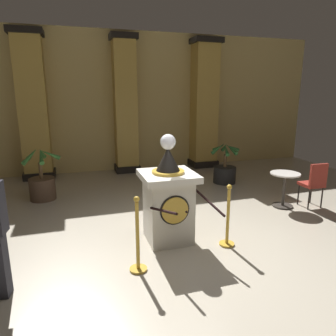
# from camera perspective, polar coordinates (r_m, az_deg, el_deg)

# --- Properties ---
(ground_plane) EXTENTS (12.62, 12.62, 0.00)m
(ground_plane) POSITION_cam_1_polar(r_m,az_deg,el_deg) (4.99, 2.61, -14.32)
(ground_plane) COLOR #B2A893
(back_wall) EXTENTS (12.62, 0.16, 4.10)m
(back_wall) POSITION_cam_1_polar(r_m,az_deg,el_deg) (9.62, -8.27, 11.87)
(back_wall) COLOR tan
(back_wall) RESTS_ON ground_plane
(pedestal_clock) EXTENTS (0.85, 0.85, 1.74)m
(pedestal_clock) POSITION_cam_1_polar(r_m,az_deg,el_deg) (4.94, 0.01, -5.93)
(pedestal_clock) COLOR silver
(pedestal_clock) RESTS_ON ground_plane
(stanchion_near) EXTENTS (0.24, 0.24, 1.06)m
(stanchion_near) POSITION_cam_1_polar(r_m,az_deg,el_deg) (4.25, -5.61, -13.99)
(stanchion_near) COLOR gold
(stanchion_near) RESTS_ON ground_plane
(stanchion_far) EXTENTS (0.24, 0.24, 1.00)m
(stanchion_far) POSITION_cam_1_polar(r_m,az_deg,el_deg) (4.98, 10.96, -10.21)
(stanchion_far) COLOR gold
(stanchion_far) RESTS_ON ground_plane
(velvet_rope) EXTENTS (0.93, 0.91, 0.22)m
(velvet_rope) POSITION_cam_1_polar(r_m,az_deg,el_deg) (4.40, 3.47, -7.05)
(velvet_rope) COLOR black
(column_left) EXTENTS (0.87, 0.87, 3.93)m
(column_left) POSITION_cam_1_polar(r_m,az_deg,el_deg) (9.25, -23.61, 10.22)
(column_left) COLOR black
(column_left) RESTS_ON ground_plane
(column_right) EXTENTS (0.88, 0.88, 3.93)m
(column_right) POSITION_cam_1_polar(r_m,az_deg,el_deg) (10.03, 6.55, 11.45)
(column_right) COLOR black
(column_right) RESTS_ON ground_plane
(column_centre_rear) EXTENTS (0.76, 0.76, 3.93)m
(column_centre_rear) POSITION_cam_1_polar(r_m,az_deg,el_deg) (9.32, -7.94, 11.24)
(column_centre_rear) COLOR black
(column_centre_rear) RESTS_ON ground_plane
(potted_palm_left) EXTENTS (0.80, 0.87, 1.21)m
(potted_palm_left) POSITION_cam_1_polar(r_m,az_deg,el_deg) (7.45, -22.24, -2.83)
(potted_palm_left) COLOR #4C3828
(potted_palm_left) RESTS_ON ground_plane
(potted_palm_right) EXTENTS (0.83, 0.80, 1.10)m
(potted_palm_right) POSITION_cam_1_polar(r_m,az_deg,el_deg) (8.32, 10.42, -0.53)
(potted_palm_right) COLOR black
(potted_palm_right) RESTS_ON ground_plane
(cafe_table) EXTENTS (0.60, 0.60, 0.73)m
(cafe_table) POSITION_cam_1_polar(r_m,az_deg,el_deg) (6.88, 20.69, -3.00)
(cafe_table) COLOR #332D28
(cafe_table) RESTS_ON ground_plane
(cafe_chair_red) EXTENTS (0.41, 0.41, 0.96)m
(cafe_chair_red) POSITION_cam_1_polar(r_m,az_deg,el_deg) (7.03, 25.43, -2.21)
(cafe_chair_red) COLOR black
(cafe_chair_red) RESTS_ON ground_plane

